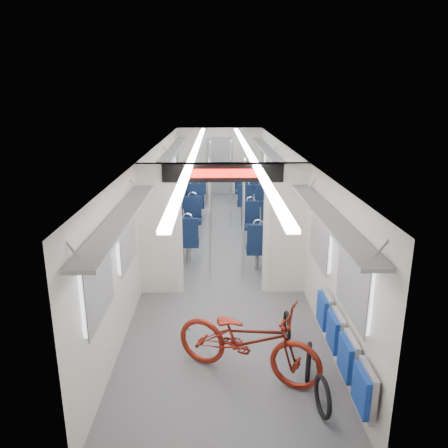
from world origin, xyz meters
name	(u,v)px	position (x,y,z in m)	size (l,w,h in m)	color
carriage	(222,189)	(0.00, -0.27, 1.50)	(12.00, 12.02, 2.31)	#515456
bicycle	(247,339)	(0.27, -4.48, 0.50)	(0.66, 1.89, 0.99)	maroon
flip_bench	(341,344)	(1.35, -4.74, 0.58)	(0.12, 2.09, 0.50)	gray
bike_hoop_a	(323,399)	(1.04, -5.22, 0.21)	(0.47, 0.47, 0.05)	black
bike_hoop_b	(308,364)	(1.01, -4.60, 0.22)	(0.49, 0.49, 0.05)	black
bike_hoop_c	(287,328)	(0.89, -3.71, 0.20)	(0.45, 0.45, 0.05)	black
seat_bay_near_left	(180,225)	(-0.93, 0.28, 0.54)	(0.91, 2.06, 1.09)	#0B1833
seat_bay_near_right	(265,231)	(0.93, -0.18, 0.54)	(0.90, 2.03, 1.09)	#0B1833
seat_bay_far_left	(189,192)	(-0.94, 3.64, 0.58)	(0.96, 2.33, 1.18)	#0B1833
seat_bay_far_right	(251,193)	(0.94, 3.67, 0.54)	(0.90, 2.04, 1.09)	#0B1833
stanchion_near_left	(210,223)	(-0.23, -1.60, 1.15)	(0.04, 0.04, 2.30)	silver
stanchion_near_right	(243,220)	(0.39, -1.40, 1.15)	(0.04, 0.04, 2.30)	silver
stanchion_far_left	(211,188)	(-0.25, 1.51, 1.15)	(0.04, 0.04, 2.30)	silver
stanchion_far_right	(231,185)	(0.25, 1.82, 1.15)	(0.05, 0.05, 2.30)	silver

